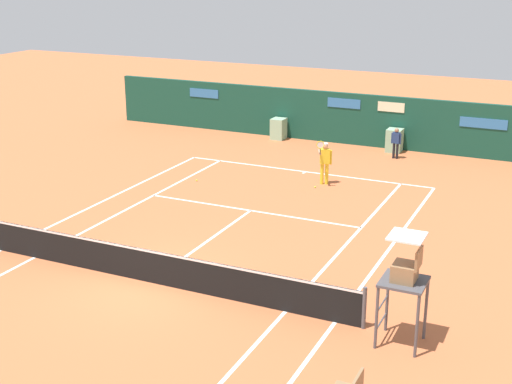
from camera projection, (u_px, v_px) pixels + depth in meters
ground_plane at (161, 274)px, 19.66m from camera, size 80.00×80.00×0.01m
tennis_net at (149, 265)px, 19.01m from camera, size 12.10×0.10×1.07m
sponsor_back_wall at (346, 119)px, 33.43m from camera, size 25.00×1.02×2.43m
umpire_chair at (405, 276)px, 15.58m from camera, size 1.00×1.00×2.64m
player_on_baseline at (325, 160)px, 27.31m from camera, size 0.51×0.85×1.87m
ball_kid_right_post at (396, 141)px, 30.97m from camera, size 0.46×0.20×1.37m
tennis_ball_near_service_line at (315, 187)px, 27.15m from camera, size 0.07×0.07×0.07m
tennis_ball_mid_court at (197, 180)px, 27.98m from camera, size 0.07×0.07×0.07m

